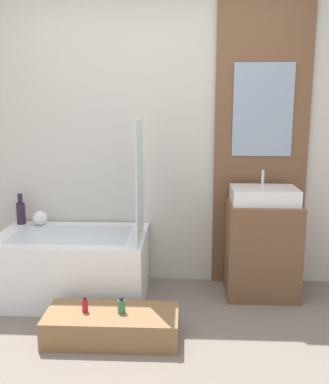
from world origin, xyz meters
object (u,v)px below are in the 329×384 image
at_px(wooden_step_bench, 112,325).
at_px(vase_round_light, 40,218).
at_px(bottle_soap_primary, 85,305).
at_px(bottle_soap_secondary, 122,306).
at_px(vase_tall_dark, 21,212).
at_px(bathtub, 73,265).
at_px(sink, 264,195).

xyz_separation_m(wooden_step_bench, vase_round_light, (-0.76, 0.92, 0.49)).
distance_m(wooden_step_bench, bottle_soap_primary, 0.23).
distance_m(vase_round_light, bottle_soap_secondary, 1.28).
height_order(wooden_step_bench, vase_round_light, vase_round_light).
xyz_separation_m(vase_tall_dark, bottle_soap_secondary, (1.00, -0.94, -0.40)).
bearing_deg(vase_round_light, bathtub, -38.20).
xyz_separation_m(bathtub, sink, (1.54, 0.13, 0.57)).
bearing_deg(bottle_soap_primary, wooden_step_bench, 0.00).
bearing_deg(wooden_step_bench, sink, 34.95).
bearing_deg(sink, bottle_soap_primary, -148.94).
bearing_deg(bottle_soap_secondary, wooden_step_bench, 180.00).
height_order(bathtub, bottle_soap_primary, bathtub).
xyz_separation_m(bathtub, wooden_step_bench, (0.42, -0.65, -0.17)).
relative_size(vase_round_light, bottle_soap_secondary, 1.11).
relative_size(sink, vase_round_light, 4.22).
xyz_separation_m(sink, bottle_soap_primary, (-1.29, -0.78, -0.60)).
bearing_deg(sink, bathtub, -175.33).
distance_m(vase_tall_dark, vase_round_light, 0.18).
height_order(wooden_step_bench, bottle_soap_secondary, bottle_soap_secondary).
distance_m(vase_round_light, bottle_soap_primary, 1.14).
relative_size(vase_round_light, bottle_soap_primary, 1.14).
bearing_deg(wooden_step_bench, vase_tall_dark, 134.73).
bearing_deg(bottle_soap_secondary, vase_tall_dark, 136.72).
relative_size(bathtub, sink, 2.29).
xyz_separation_m(bathtub, vase_tall_dark, (-0.51, 0.29, 0.37)).
xyz_separation_m(wooden_step_bench, vase_tall_dark, (-0.93, 0.94, 0.54)).
distance_m(wooden_step_bench, sink, 1.55).
distance_m(bathtub, bottle_soap_primary, 0.70).
height_order(vase_tall_dark, bottle_soap_secondary, vase_tall_dark).
distance_m(sink, vase_round_light, 1.89).
relative_size(wooden_step_bench, bottle_soap_secondary, 8.08).
distance_m(bathtub, vase_round_light, 0.53).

